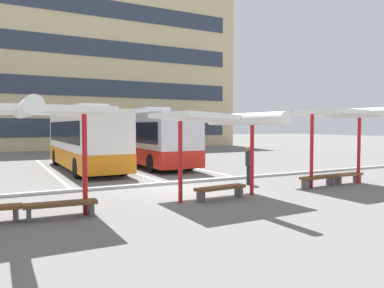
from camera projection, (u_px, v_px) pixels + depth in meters
The scene contains 16 objects.
ground_plane at pixel (178, 188), 15.06m from camera, with size 160.00×160.00×0.00m, color slate.
terminal_building at pixel (57, 57), 43.46m from camera, with size 40.83×12.57×23.87m.
coach_bus_0 at pixel (85, 140), 21.20m from camera, with size 2.61×10.11×3.64m.
coach_bus_1 at pixel (144, 139), 24.35m from camera, with size 2.62×11.81×3.61m.
lane_stripe_0 at pixel (49, 171), 20.84m from camera, with size 0.16×14.00×0.01m, color white.
lane_stripe_1 at pixel (117, 167), 22.64m from camera, with size 0.16×14.00×0.01m, color white.
lane_stripe_2 at pixel (175, 164), 24.45m from camera, with size 0.16×14.00×0.01m, color white.
waiting_shelter_0 at pixel (23, 112), 9.42m from camera, with size 4.17×5.20×3.05m.
bench_1 at pixel (61, 206), 10.06m from camera, with size 1.92×0.54×0.45m.
waiting_shelter_1 at pixel (223, 121), 12.45m from camera, with size 3.87×4.97×2.93m.
bench_2 at pixel (220, 189), 12.67m from camera, with size 1.97×0.63×0.45m.
waiting_shelter_2 at pixel (342, 115), 15.24m from camera, with size 3.78×4.94×3.18m.
bench_3 at pixel (318, 179), 15.27m from camera, with size 1.91×0.63×0.45m.
bench_4 at pixel (347, 176), 16.17m from camera, with size 1.51×0.44×0.45m.
platform_kerb at pixel (169, 183), 15.90m from camera, with size 44.00×0.24×0.12m, color #ADADA8.
waiting_passenger_0 at pixel (248, 162), 15.87m from camera, with size 0.47×0.50×1.64m.
Camera 1 is at (-6.46, -13.50, 2.49)m, focal length 34.99 mm.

